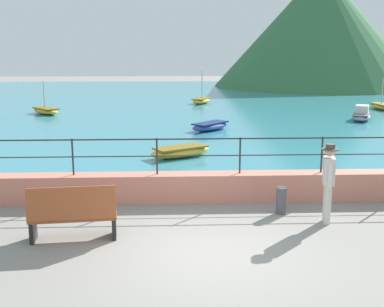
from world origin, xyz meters
name	(u,v)px	position (x,y,z in m)	size (l,w,h in m)	color
ground_plane	(208,253)	(0.00, 0.00, 0.00)	(120.00, 120.00, 0.00)	gray
promenade_wall	(199,187)	(0.00, 3.20, 0.35)	(20.00, 0.56, 0.70)	tan
railing	(199,149)	(0.00, 3.20, 1.33)	(18.44, 0.04, 0.90)	#282623
lake_water	(180,102)	(0.00, 25.84, 0.03)	(64.00, 44.32, 0.06)	teal
hill_main	(319,28)	(13.94, 40.24, 5.68)	(20.48, 20.48, 11.37)	#33663D
bench_main	(73,214)	(-2.61, 0.71, 0.56)	(1.75, 0.72, 1.13)	#9E4C28
person_walking	(328,179)	(2.70, 1.51, 0.98)	(0.38, 0.56, 1.75)	beige
bollard	(281,201)	(1.85, 2.14, 0.31)	(0.24, 0.24, 0.62)	#4C4C51
boat_0	(361,115)	(9.30, 16.48, 0.33)	(1.80, 2.46, 0.76)	gray
boat_2	(201,100)	(1.43, 24.83, 0.26)	(1.75, 2.47, 2.20)	gold
boat_3	(210,126)	(1.13, 13.62, 0.26)	(2.23, 2.29, 0.36)	#2D4C9E
boat_4	(382,106)	(12.33, 20.95, 0.26)	(1.09, 2.37, 1.88)	gold
boat_5	(181,151)	(-0.35, 8.01, 0.26)	(2.44, 1.95, 0.36)	gold
boat_6	(46,111)	(-7.83, 19.66, 0.26)	(2.20, 2.32, 1.86)	gold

